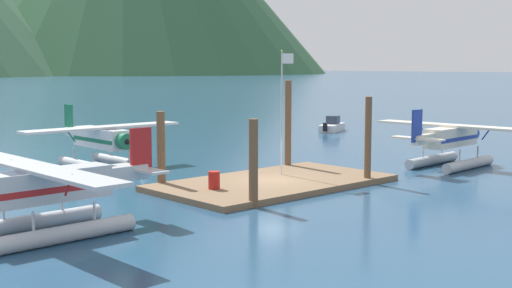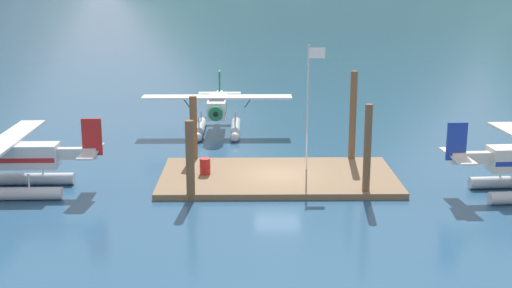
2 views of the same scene
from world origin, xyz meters
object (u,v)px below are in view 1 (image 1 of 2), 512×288
(fuel_drum, at_px, (214,180))
(boat_white_open_east, at_px, (332,126))
(seaplane_white_bow_left, at_px, (102,144))
(flagpole, at_px, (283,99))
(seaplane_cream_stbd_aft, at_px, (451,142))
(seaplane_silver_port_aft, at_px, (47,195))

(fuel_drum, bearing_deg, boat_white_open_east, 31.07)
(seaplane_white_bow_left, relative_size, boat_white_open_east, 2.28)
(seaplane_white_bow_left, bearing_deg, boat_white_open_east, 12.24)
(flagpole, relative_size, boat_white_open_east, 1.52)
(flagpole, distance_m, fuel_drum, 6.93)
(seaplane_cream_stbd_aft, distance_m, seaplane_silver_port_aft, 26.55)
(seaplane_white_bow_left, height_order, seaplane_silver_port_aft, same)
(seaplane_cream_stbd_aft, relative_size, seaplane_white_bow_left, 1.01)
(boat_white_open_east, bearing_deg, fuel_drum, -148.93)
(fuel_drum, relative_size, seaplane_cream_stbd_aft, 0.08)
(flagpole, height_order, seaplane_cream_stbd_aft, flagpole)
(seaplane_cream_stbd_aft, distance_m, boat_white_open_east, 24.01)
(seaplane_white_bow_left, height_order, boat_white_open_east, seaplane_white_bow_left)
(seaplane_cream_stbd_aft, relative_size, boat_white_open_east, 2.30)
(fuel_drum, distance_m, seaplane_silver_port_aft, 10.01)
(seaplane_cream_stbd_aft, bearing_deg, fuel_drum, 169.99)
(seaplane_cream_stbd_aft, distance_m, seaplane_white_bow_left, 21.88)
(fuel_drum, xyz_separation_m, seaplane_white_bow_left, (0.21, 11.30, 0.84))
(flagpole, relative_size, seaplane_white_bow_left, 0.67)
(seaplane_cream_stbd_aft, bearing_deg, boat_white_open_east, 58.92)
(fuel_drum, xyz_separation_m, seaplane_silver_port_aft, (-9.74, -2.13, 0.84))
(seaplane_white_bow_left, bearing_deg, fuel_drum, -91.04)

